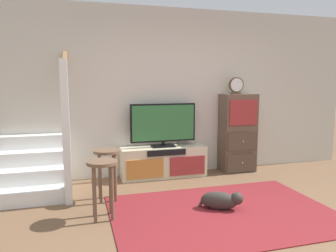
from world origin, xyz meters
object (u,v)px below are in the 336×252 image
(desk_clock, at_px, (236,86))
(bar_stool_near, at_px, (102,175))
(media_console, at_px, (164,162))
(bar_stool_far, at_px, (107,163))
(television, at_px, (163,124))
(dog, at_px, (221,200))
(side_cabinet, at_px, (238,133))

(desk_clock, relative_size, bar_stool_near, 0.42)
(bar_stool_near, bearing_deg, media_console, 51.79)
(bar_stool_far, bearing_deg, bar_stool_near, -100.11)
(media_console, height_order, desk_clock, desk_clock)
(television, bearing_deg, bar_stool_near, -127.72)
(media_console, height_order, television, television)
(dog, bearing_deg, side_cabinet, 56.43)
(dog, bearing_deg, bar_stool_near, 174.52)
(media_console, bearing_deg, bar_stool_far, -140.63)
(television, height_order, side_cabinet, side_cabinet)
(side_cabinet, relative_size, bar_stool_near, 1.99)
(bar_stool_far, height_order, dog, bar_stool_far)
(side_cabinet, bearing_deg, media_console, -179.56)
(television, distance_m, bar_stool_near, 1.78)
(media_console, bearing_deg, desk_clock, -0.22)
(media_console, height_order, bar_stool_far, bar_stool_far)
(side_cabinet, bearing_deg, bar_stool_near, -150.15)
(bar_stool_near, xyz_separation_m, bar_stool_far, (0.10, 0.56, 0.00))
(desk_clock, height_order, bar_stool_near, desk_clock)
(media_console, relative_size, desk_clock, 4.90)
(desk_clock, xyz_separation_m, bar_stool_near, (-2.32, -1.35, -0.96))
(media_console, relative_size, bar_stool_near, 2.06)
(bar_stool_near, distance_m, dog, 1.44)
(bar_stool_near, relative_size, dog, 1.33)
(bar_stool_far, bearing_deg, desk_clock, 19.59)
(media_console, relative_size, television, 1.30)
(television, height_order, bar_stool_far, television)
(media_console, bearing_deg, bar_stool_near, -128.21)
(television, distance_m, dog, 1.72)
(side_cabinet, relative_size, dog, 2.65)
(television, distance_m, side_cabinet, 1.33)
(desk_clock, bearing_deg, dog, -122.08)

